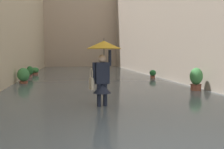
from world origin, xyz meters
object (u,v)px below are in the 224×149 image
object	(u,v)px
person_wading	(103,61)
potted_plant_mid_right	(30,72)
potted_plant_far_left	(153,75)
potted_plant_near_left	(196,80)
potted_plant_near_right	(23,76)
potted_plant_far_right	(35,72)

from	to	relation	value
person_wading	potted_plant_mid_right	distance (m)	9.22
potted_plant_far_left	potted_plant_near_left	size ratio (longest dim) A/B	0.62
potted_plant_far_left	potted_plant_near_right	bearing A→B (deg)	8.45
potted_plant_far_left	potted_plant_mid_right	world-z (taller)	potted_plant_mid_right
potted_plant_near_right	person_wading	bearing A→B (deg)	118.64
potted_plant_far_right	potted_plant_near_right	distance (m)	5.09
potted_plant_far_left	potted_plant_far_right	world-z (taller)	potted_plant_far_left
potted_plant_near_right	potted_plant_mid_right	world-z (taller)	potted_plant_near_right
potted_plant_far_left	potted_plant_near_left	world-z (taller)	potted_plant_near_left
potted_plant_near_right	potted_plant_near_left	world-z (taller)	potted_plant_near_left
potted_plant_near_right	potted_plant_mid_right	bearing A→B (deg)	-87.43
potted_plant_far_right	potted_plant_near_left	world-z (taller)	potted_plant_near_left
potted_plant_near_left	potted_plant_mid_right	bearing A→B (deg)	-41.22
potted_plant_near_left	person_wading	bearing A→B (deg)	27.41
potted_plant_far_left	potted_plant_far_right	bearing A→B (deg)	-28.80
potted_plant_mid_right	person_wading	bearing A→B (deg)	110.97
potted_plant_far_right	person_wading	bearing A→B (deg)	106.83
potted_plant_far_right	potted_plant_near_left	size ratio (longest dim) A/B	0.62
potted_plant_near_right	potted_plant_near_left	bearing A→B (deg)	153.14
potted_plant_near_right	potted_plant_mid_right	distance (m)	2.79
potted_plant_near_right	potted_plant_mid_right	size ratio (longest dim) A/B	1.06
person_wading	potted_plant_near_right	world-z (taller)	person_wading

